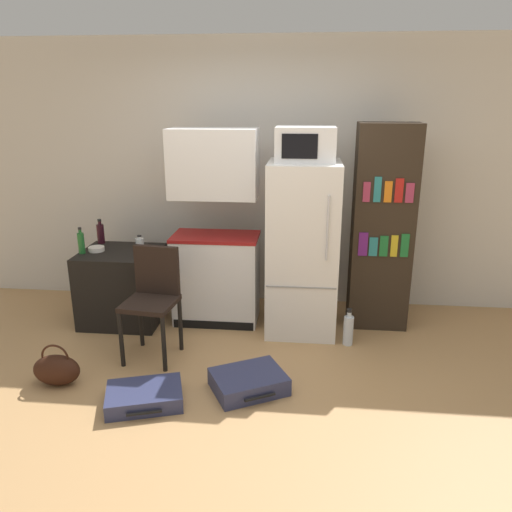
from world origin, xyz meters
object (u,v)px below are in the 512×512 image
bottle_clear_short (140,244)px  handbag (57,370)px  chair (153,292)px  suitcase_large_flat (249,382)px  kitchen_hutch (215,237)px  bottle_green_tall (81,242)px  water_bottle_front (348,330)px  bottle_wine_dark (101,233)px  bowl (96,249)px  microwave (305,144)px  refrigerator (302,249)px  suitcase_small_flat (144,396)px  bookshelf (382,229)px  side_table (123,286)px

bottle_clear_short → handbag: bearing=-102.5°
chair → suitcase_large_flat: (0.84, -0.49, -0.49)m
kitchen_hutch → bottle_green_tall: (-1.22, -0.20, -0.04)m
suitcase_large_flat → water_bottle_front: 1.13m
bottle_wine_dark → bowl: (0.06, -0.27, -0.08)m
bottle_wine_dark → water_bottle_front: bearing=-12.9°
bowl → handbag: (0.12, -1.16, -0.60)m
microwave → bottle_wine_dark: size_ratio=2.08×
bowl → water_bottle_front: bowl is taller
refrigerator → suitcase_large_flat: bearing=-108.2°
bowl → suitcase_large_flat: size_ratio=0.23×
bowl → chair: size_ratio=0.16×
refrigerator → bottle_wine_dark: bearing=172.8°
bowl → suitcase_small_flat: bearing=-57.6°
microwave → bookshelf: (0.72, 0.16, -0.76)m
microwave → refrigerator: bearing=73.0°
kitchen_hutch → microwave: bearing=-7.1°
bookshelf → water_bottle_front: (-0.29, -0.46, -0.80)m
suitcase_small_flat → kitchen_hutch: bearing=62.2°
side_table → suitcase_small_flat: size_ratio=1.19×
microwave → bottle_green_tall: bearing=-177.3°
handbag → microwave: bearing=32.9°
side_table → suitcase_small_flat: 1.53m
bottle_clear_short → suitcase_large_flat: bottle_clear_short is taller
bowl → suitcase_small_flat: bowl is taller
kitchen_hutch → refrigerator: 0.82m
kitchen_hutch → bottle_clear_short: kitchen_hutch is taller
refrigerator → water_bottle_front: bearing=-35.5°
side_table → bottle_clear_short: bearing=22.6°
refrigerator → microwave: (-0.00, -0.00, 0.93)m
microwave → handbag: microwave is taller
refrigerator → suitcase_small_flat: (-1.08, -1.36, -0.72)m
suitcase_large_flat → suitcase_small_flat: suitcase_large_flat is taller
bottle_clear_short → bowl: bearing=-167.4°
refrigerator → bottle_wine_dark: size_ratio=6.43×
bookshelf → handbag: size_ratio=5.23×
side_table → microwave: bearing=-0.0°
side_table → bookshelf: bookshelf is taller
side_table → refrigerator: refrigerator is taller
bookshelf → chair: bearing=-157.9°
suitcase_large_flat → suitcase_small_flat: 0.76m
bottle_green_tall → bottle_clear_short: bearing=18.6°
bottle_clear_short → suitcase_large_flat: (1.18, -1.18, -0.69)m
side_table → bowl: bowl is taller
suitcase_small_flat → bowl: bearing=105.1°
suitcase_large_flat → bottle_green_tall: bearing=120.8°
suitcase_large_flat → handbag: 1.46m
side_table → microwave: size_ratio=1.45×
microwave → suitcase_small_flat: (-1.08, -1.36, -1.65)m
bottle_wine_dark → suitcase_large_flat: 2.25m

